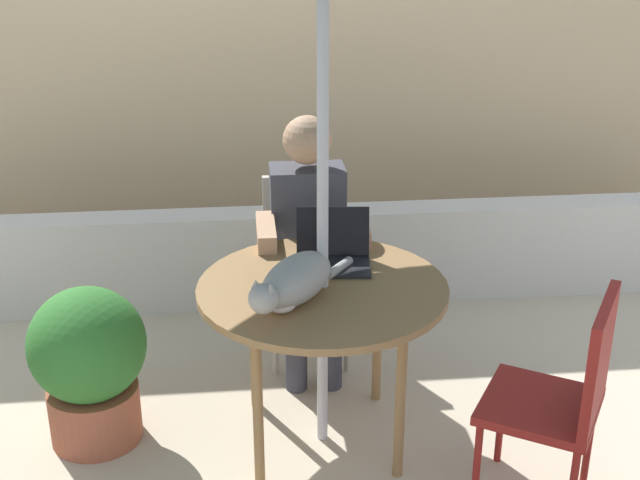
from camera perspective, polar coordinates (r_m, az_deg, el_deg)
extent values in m
plane|color=#BCAD93|center=(3.73, 0.15, -12.89)|extent=(14.00, 14.00, 0.00)
cube|color=tan|center=(5.18, -2.11, 9.46)|extent=(5.32, 0.08, 1.95)
cube|color=beige|center=(4.71, -1.41, -1.09)|extent=(4.79, 0.20, 0.53)
cylinder|color=olive|center=(3.37, 0.17, -3.24)|extent=(0.98, 0.98, 0.03)
cylinder|color=olive|center=(3.81, 3.83, -6.07)|extent=(0.04, 0.04, 0.68)
cylinder|color=olive|center=(3.76, -4.39, -6.46)|extent=(0.04, 0.04, 0.68)
cylinder|color=olive|center=(3.30, -4.13, -11.08)|extent=(0.04, 0.04, 0.68)
cylinder|color=olive|center=(3.35, 5.32, -10.55)|extent=(0.04, 0.04, 0.68)
cylinder|color=#B7B7BC|center=(3.23, 0.17, 2.55)|extent=(0.04, 0.04, 2.12)
cube|color=#B2A899|center=(4.11, -0.81, -2.57)|extent=(0.40, 0.40, 0.04)
cube|color=#B2A899|center=(4.18, -1.03, 1.43)|extent=(0.40, 0.04, 0.44)
cylinder|color=#B2A899|center=(4.38, 1.24, -4.06)|extent=(0.03, 0.03, 0.39)
cylinder|color=#B2A899|center=(4.35, -3.22, -4.25)|extent=(0.03, 0.03, 0.39)
cylinder|color=#B2A899|center=(4.05, -2.99, -6.45)|extent=(0.03, 0.03, 0.39)
cylinder|color=#B2A899|center=(4.08, 1.81, -6.22)|extent=(0.03, 0.03, 0.39)
cube|color=maroon|center=(3.28, 14.30, -10.57)|extent=(0.55, 0.55, 0.04)
cube|color=maroon|center=(3.14, 17.94, -7.58)|extent=(0.24, 0.36, 0.44)
cylinder|color=maroon|center=(3.53, 17.32, -12.60)|extent=(0.03, 0.03, 0.39)
cylinder|color=maroon|center=(3.57, 11.86, -11.51)|extent=(0.03, 0.03, 0.39)
cylinder|color=maroon|center=(3.30, 10.30, -14.61)|extent=(0.03, 0.03, 0.39)
cube|color=#3F3F47|center=(4.00, -0.83, 1.15)|extent=(0.34, 0.20, 0.54)
sphere|color=tan|center=(3.86, -0.85, 6.62)|extent=(0.22, 0.22, 0.22)
cube|color=#383842|center=(3.94, -1.79, -2.67)|extent=(0.12, 0.30, 0.12)
cylinder|color=#383842|center=(3.94, -1.59, -7.09)|extent=(0.10, 0.10, 0.43)
cube|color=#383842|center=(3.96, 0.53, -2.57)|extent=(0.12, 0.30, 0.12)
cylinder|color=#383842|center=(3.95, 0.75, -6.98)|extent=(0.10, 0.10, 0.43)
cube|color=tan|center=(3.77, -3.58, 0.50)|extent=(0.08, 0.32, 0.08)
cube|color=tan|center=(3.80, 2.46, 0.73)|extent=(0.08, 0.32, 0.08)
cube|color=black|center=(3.51, 0.87, -1.71)|extent=(0.32, 0.25, 0.02)
cube|color=black|center=(3.56, 0.85, 0.57)|extent=(0.30, 0.09, 0.20)
cube|color=black|center=(3.57, 0.85, 0.62)|extent=(0.30, 0.08, 0.20)
ellipsoid|color=gray|center=(3.22, -1.56, -2.60)|extent=(0.38, 0.44, 0.17)
sphere|color=gray|center=(3.04, -3.75, -3.88)|extent=(0.11, 0.11, 0.11)
ellipsoid|color=white|center=(3.15, -2.57, -3.98)|extent=(0.17, 0.17, 0.09)
cylinder|color=gray|center=(3.45, 1.25, -1.85)|extent=(0.13, 0.17, 0.04)
cone|color=gray|center=(3.03, -4.25, -2.91)|extent=(0.04, 0.04, 0.03)
cone|color=gray|center=(3.00, -3.29, -3.16)|extent=(0.04, 0.04, 0.03)
cylinder|color=#9E5138|center=(3.79, -14.62, -10.95)|extent=(0.38, 0.38, 0.24)
ellipsoid|color=#2D6B28|center=(3.62, -15.13, -6.69)|extent=(0.47, 0.47, 0.48)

